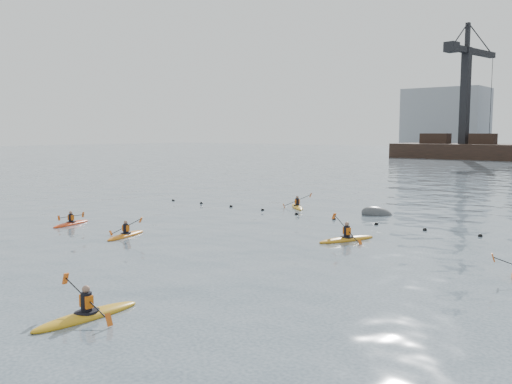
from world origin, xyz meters
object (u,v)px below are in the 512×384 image
kayaker_0 (126,235)px  kayaker_2 (71,223)px  kayaker_3 (347,238)px  kayaker_5 (297,206)px  mooring_buoy (377,215)px  kayaker_1 (87,314)px

kayaker_0 → kayaker_2: (-5.59, 0.29, -0.00)m
kayaker_2 → kayaker_3: 16.51m
kayaker_5 → mooring_buoy: (6.20, 0.45, -0.10)m
kayaker_0 → mooring_buoy: 16.92m
kayaker_5 → kayaker_2: bearing=-158.2°
kayaker_5 → kayaker_1: bearing=-114.5°
kayaker_2 → kayaker_3: kayaker_3 is taller
kayaker_3 → kayaker_5: (-8.88, 8.55, -0.01)m
kayaker_3 → mooring_buoy: bearing=129.4°
kayaker_5 → mooring_buoy: size_ratio=1.22×
kayaker_2 → kayaker_3: (15.36, 6.07, 0.02)m
kayaker_0 → kayaker_2: size_ratio=1.04×
kayaker_0 → kayaker_5: size_ratio=1.16×
kayaker_0 → kayaker_2: 5.60m
kayaker_2 → mooring_buoy: kayaker_2 is taller
kayaker_0 → kayaker_3: kayaker_3 is taller
mooring_buoy → kayaker_1: bearing=-84.5°
kayaker_2 → mooring_buoy: size_ratio=1.37×
kayaker_2 → kayaker_1: bearing=-46.7°
kayaker_0 → kayaker_3: (9.77, 6.36, 0.01)m
kayaker_0 → kayaker_5: kayaker_0 is taller
kayaker_1 → kayaker_0: bearing=138.8°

